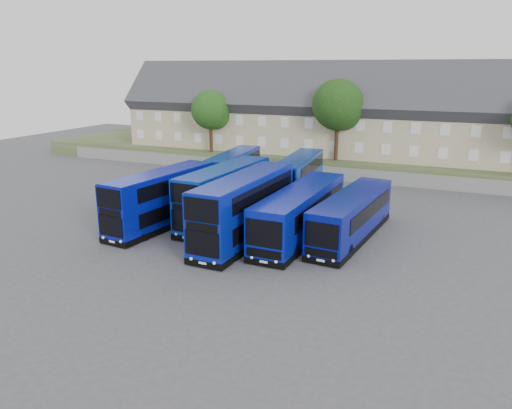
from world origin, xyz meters
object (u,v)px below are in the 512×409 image
at_px(dd_front_left, 161,200).
at_px(tree_mid, 339,107).
at_px(dd_front_mid, 225,196).
at_px(coach_east_a, 300,214).
at_px(tree_west, 212,111).

relative_size(dd_front_left, tree_mid, 1.23).
xyz_separation_m(dd_front_mid, coach_east_a, (6.86, -1.01, -0.45)).
bearing_deg(tree_west, tree_mid, 1.79).
height_order(tree_west, tree_mid, tree_mid).
relative_size(dd_front_left, coach_east_a, 0.84).
bearing_deg(coach_east_a, dd_front_mid, 173.11).
distance_m(dd_front_mid, coach_east_a, 6.95).
bearing_deg(coach_east_a, tree_west, 133.16).
height_order(dd_front_mid, tree_mid, tree_mid).
xyz_separation_m(dd_front_left, coach_east_a, (10.98, 2.02, -0.36)).
xyz_separation_m(coach_east_a, tree_west, (-18.91, 21.23, 5.24)).
bearing_deg(dd_front_mid, coach_east_a, -5.60).
height_order(dd_front_left, dd_front_mid, dd_front_mid).
bearing_deg(dd_front_mid, tree_west, 123.54).
relative_size(dd_front_left, dd_front_mid, 0.97).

